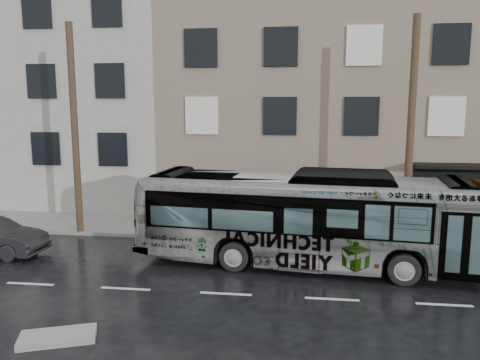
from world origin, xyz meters
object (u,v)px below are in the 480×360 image
at_px(sign_post, 434,215).
at_px(bus, 307,219).
at_px(utility_pole_front, 411,132).
at_px(white_sedan, 441,253).
at_px(utility_pole_rear, 75,130).

height_order(sign_post, bus, bus).
height_order(utility_pole_front, bus, utility_pole_front).
distance_m(sign_post, white_sedan, 2.86).
bearing_deg(utility_pole_rear, bus, -15.67).
bearing_deg(white_sedan, utility_pole_front, 17.45).
relative_size(utility_pole_rear, sign_post, 3.75).
bearing_deg(white_sedan, sign_post, -5.31).
bearing_deg(white_sedan, utility_pole_rear, 83.38).
distance_m(bus, white_sedan, 4.82).
bearing_deg(bus, sign_post, -55.16).
height_order(utility_pole_rear, sign_post, utility_pole_rear).
bearing_deg(utility_pole_rear, white_sedan, -10.55).
bearing_deg(utility_pole_rear, sign_post, 0.00).
bearing_deg(bus, utility_pole_rear, 80.61).
xyz_separation_m(utility_pole_front, bus, (-4.04, -2.79, -2.94)).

